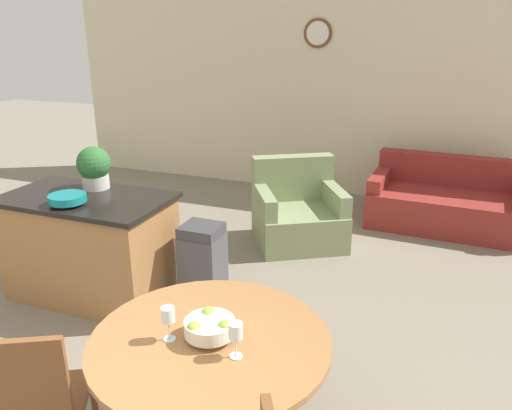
% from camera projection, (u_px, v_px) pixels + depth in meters
% --- Properties ---
extents(wall_back, '(8.00, 0.09, 2.70)m').
position_uv_depth(wall_back, '(332.00, 97.00, 6.86)').
color(wall_back, beige).
rests_on(wall_back, ground_plane).
extents(dining_table, '(1.24, 1.24, 0.76)m').
position_uv_depth(dining_table, '(211.00, 366.00, 2.60)').
color(dining_table, '#9E6B3D').
rests_on(dining_table, ground_plane).
extents(dining_chair_near_left, '(0.57, 0.57, 0.95)m').
position_uv_depth(dining_chair_near_left, '(38.00, 400.00, 2.45)').
color(dining_chair_near_left, brown).
rests_on(dining_chair_near_left, ground_plane).
extents(fruit_bowl, '(0.26, 0.26, 0.13)m').
position_uv_depth(fruit_bowl, '(210.00, 327.00, 2.52)').
color(fruit_bowl, silver).
rests_on(fruit_bowl, dining_table).
extents(wine_glass_left, '(0.07, 0.07, 0.19)m').
position_uv_depth(wine_glass_left, '(168.00, 316.00, 2.48)').
color(wine_glass_left, silver).
rests_on(wine_glass_left, dining_table).
extents(wine_glass_right, '(0.07, 0.07, 0.19)m').
position_uv_depth(wine_glass_right, '(236.00, 332.00, 2.35)').
color(wine_glass_right, silver).
rests_on(wine_glass_right, dining_table).
extents(kitchen_island, '(1.41, 0.81, 0.92)m').
position_uv_depth(kitchen_island, '(91.00, 247.00, 4.32)').
color(kitchen_island, '#9E6B3D').
rests_on(kitchen_island, ground_plane).
extents(teal_bowl, '(0.29, 0.29, 0.08)m').
position_uv_depth(teal_bowl, '(67.00, 199.00, 3.95)').
color(teal_bowl, '#147A7F').
rests_on(teal_bowl, kitchen_island).
extents(potted_plant, '(0.29, 0.29, 0.37)m').
position_uv_depth(potted_plant, '(94.00, 167.00, 4.32)').
color(potted_plant, beige).
rests_on(potted_plant, kitchen_island).
extents(trash_bin, '(0.33, 0.31, 0.73)m').
position_uv_depth(trash_bin, '(203.00, 266.00, 4.19)').
color(trash_bin, '#47474C').
rests_on(trash_bin, ground_plane).
extents(couch, '(1.80, 1.06, 0.78)m').
position_uv_depth(couch, '(447.00, 203.00, 5.95)').
color(couch, maroon).
rests_on(couch, ground_plane).
extents(armchair, '(1.22, 1.20, 0.90)m').
position_uv_depth(armchair, '(298.00, 215.00, 5.49)').
color(armchair, gray).
rests_on(armchair, ground_plane).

